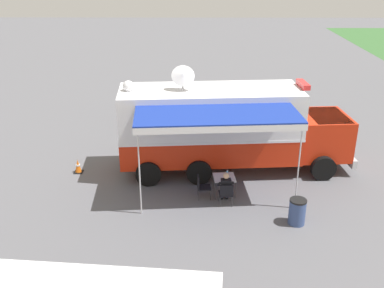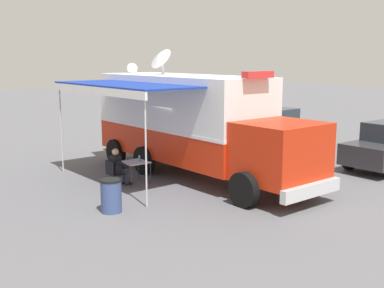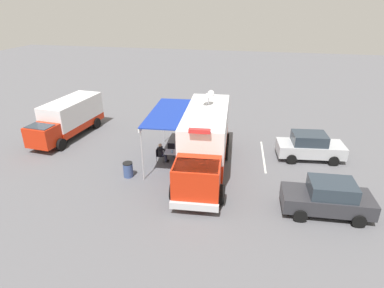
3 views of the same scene
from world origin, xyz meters
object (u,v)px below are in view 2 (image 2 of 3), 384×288
Objects in this scene: folding_chair_at_table at (113,171)px; car_behind_truck at (274,127)px; folding_chair_beside_table at (117,164)px; traffic_cone at (108,143)px; water_bottle at (139,159)px; seated_responder at (118,166)px; command_truck at (193,121)px; folding_table at (135,163)px; trash_bin at (111,196)px.

folding_chair_at_table is 0.20× the size of car_behind_truck.
folding_chair_beside_table reaches higher than traffic_cone.
water_bottle is 0.75m from seated_responder.
traffic_cone is at bearing -86.61° from command_truck.
folding_chair_at_table reaches higher than folding_table.
command_truck reaches higher than folding_chair_beside_table.
command_truck is at bearing 173.49° from folding_table.
trash_bin is (1.97, 2.33, -0.22)m from folding_table.
folding_chair_at_table reaches higher than traffic_cone.
folding_table is at bearing 106.25° from folding_chair_beside_table.
water_bottle is 3.06m from trash_bin.
folding_chair_at_table is 2.59m from trash_bin.
water_bottle reaches higher than folding_chair_beside_table.
water_bottle is 6.33m from traffic_cone.
folding_chair_beside_table is 0.96× the size of trash_bin.
folding_table is 0.61m from seated_responder.
trash_bin is 1.57× the size of traffic_cone.
command_truck is 6.43m from traffic_cone.
trash_bin is at bearing 59.57° from seated_responder.
traffic_cone is at bearing -105.76° from water_bottle.
trash_bin reaches higher than folding_chair_beside_table.
water_bottle is at bearing -133.28° from trash_bin.
command_truck reaches higher than folding_table.
folding_chair_at_table is 1.50× the size of traffic_cone.
folding_chair_at_table is 6.53m from traffic_cone.
command_truck is 3.10m from seated_responder.
traffic_cone is at bearing -112.22° from seated_responder.
traffic_cone is (-1.71, -6.07, -0.55)m from water_bottle.
trash_bin is at bearing 61.50° from folding_chair_beside_table.
folding_chair_at_table is 1.00× the size of folding_chair_beside_table.
car_behind_truck reaches higher than folding_chair_at_table.
water_bottle is (-0.11, 0.11, 0.16)m from folding_table.
traffic_cone is (-3.80, -8.28, -0.18)m from trash_bin.
folding_chair_at_table and folding_chair_beside_table have the same top height.
folding_chair_at_table is at bearing -5.62° from water_bottle.
seated_responder is (0.36, 0.86, 0.14)m from folding_chair_beside_table.
folding_chair_beside_table is (0.36, -0.96, -0.32)m from water_bottle.
traffic_cone is at bearing -114.64° from trash_bin.
car_behind_truck is (-9.50, -2.45, 0.37)m from folding_chair_at_table.
trash_bin reaches higher than traffic_cone.
car_behind_truck is at bearing -165.37° from seated_responder.
folding_table is at bearing -178.30° from folding_chair_at_table.
folding_chair_at_table is 0.23m from seated_responder.
command_truck reaches higher than trash_bin.
water_bottle is at bearing 171.83° from seated_responder.
trash_bin is at bearing 26.51° from command_truck.
trash_bin is (2.09, 2.21, -0.38)m from water_bottle.
car_behind_truck reaches higher than seated_responder.
folding_chair_beside_table is at bearing -69.49° from water_bottle.
traffic_cone is 7.75m from car_behind_truck.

